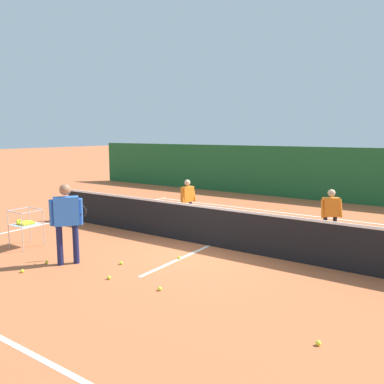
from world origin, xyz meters
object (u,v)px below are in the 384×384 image
at_px(tennis_net, 209,226).
at_px(tennis_ball_3, 47,262).
at_px(student_1, 331,211).
at_px(ball_cart, 26,223).
at_px(tennis_ball_7, 121,263).
at_px(tennis_ball_4, 160,289).
at_px(tennis_ball_5, 318,343).
at_px(tennis_ball_1, 22,271).
at_px(tennis_ball_9, 109,278).
at_px(instructor, 67,216).
at_px(student_0, 187,197).
at_px(tennis_ball_2, 179,258).

relative_size(tennis_net, tennis_ball_3, 151.83).
height_order(student_1, ball_cart, student_1).
bearing_deg(tennis_ball_7, tennis_ball_4, -21.58).
distance_m(tennis_net, tennis_ball_3, 3.72).
bearing_deg(tennis_net, tennis_ball_5, -40.70).
bearing_deg(tennis_ball_1, tennis_ball_9, 23.02).
bearing_deg(instructor, tennis_net, 57.94).
bearing_deg(student_1, tennis_ball_3, -131.75).
relative_size(tennis_net, tennis_ball_1, 151.83).
relative_size(ball_cart, tennis_ball_5, 13.22).
bearing_deg(student_0, tennis_ball_3, -93.90).
bearing_deg(student_0, tennis_net, -42.86).
bearing_deg(tennis_net, ball_cart, -144.70).
bearing_deg(ball_cart, tennis_ball_2, 19.96).
relative_size(tennis_ball_1, tennis_ball_5, 1.00).
height_order(tennis_net, student_0, student_0).
bearing_deg(tennis_net, tennis_ball_7, -109.87).
relative_size(tennis_ball_1, tennis_ball_9, 1.00).
bearing_deg(tennis_ball_4, student_0, 119.47).
distance_m(tennis_ball_3, tennis_ball_7, 1.56).
distance_m(tennis_net, student_0, 2.47).
distance_m(instructor, tennis_ball_2, 2.50).
distance_m(tennis_ball_7, tennis_ball_9, 0.82).
distance_m(tennis_ball_2, tennis_ball_3, 2.77).
bearing_deg(tennis_ball_9, instructor, 173.61).
bearing_deg(instructor, tennis_ball_1, -110.71).
bearing_deg(tennis_ball_5, instructor, 177.18).
height_order(tennis_ball_1, tennis_ball_5, same).
bearing_deg(tennis_ball_4, student_1, 71.36).
height_order(tennis_ball_3, tennis_ball_5, same).
height_order(student_0, tennis_ball_3, student_0).
bearing_deg(tennis_ball_3, tennis_ball_7, 31.93).
relative_size(student_1, ball_cart, 1.48).
bearing_deg(tennis_ball_9, tennis_net, 82.31).
relative_size(ball_cart, tennis_ball_9, 13.22).
bearing_deg(tennis_ball_4, tennis_ball_1, -163.37).
distance_m(tennis_net, student_1, 3.05).
xyz_separation_m(student_1, tennis_ball_9, (-2.71, -4.86, -0.77)).
height_order(instructor, tennis_ball_4, instructor).
xyz_separation_m(instructor, tennis_ball_4, (2.45, -0.03, -0.97)).
bearing_deg(tennis_net, tennis_ball_9, -97.69).
relative_size(student_0, ball_cart, 1.48).
bearing_deg(tennis_ball_5, tennis_ball_3, 179.99).
height_order(tennis_ball_3, tennis_ball_4, same).
bearing_deg(tennis_ball_2, student_1, 53.95).
bearing_deg(student_1, tennis_ball_9, -119.13).
bearing_deg(tennis_ball_7, ball_cart, -173.07).
height_order(student_0, tennis_ball_1, student_0).
bearing_deg(student_0, tennis_ball_7, -75.36).
height_order(tennis_ball_7, tennis_ball_9, same).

